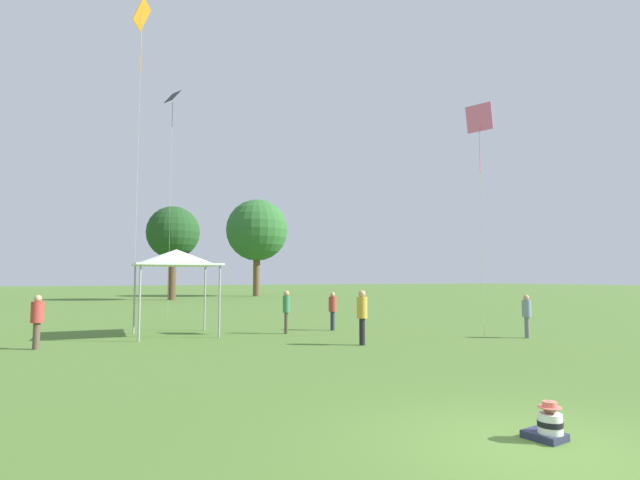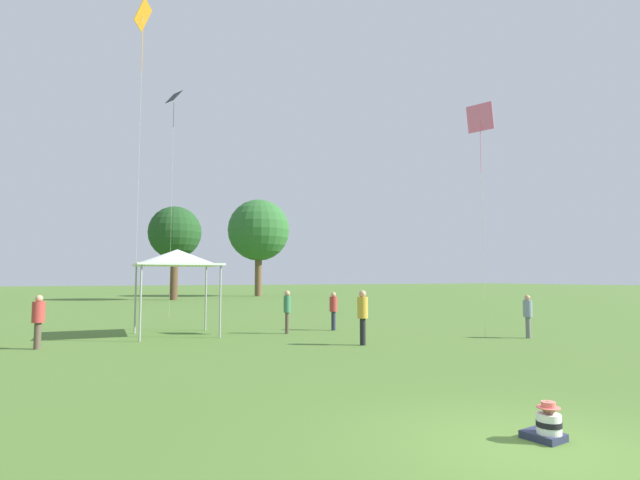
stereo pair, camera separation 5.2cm
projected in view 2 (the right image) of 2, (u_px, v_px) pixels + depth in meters
name	position (u px, v px, depth m)	size (l,w,h in m)	color
ground_plane	(533.00, 450.00, 6.37)	(300.00, 300.00, 0.00)	#4C702D
seated_toddler	(547.00, 425.00, 6.76)	(0.46, 0.55, 0.54)	#282D47
person_standing_1	(363.00, 312.00, 16.42)	(0.49, 0.49, 1.79)	black
person_standing_2	(528.00, 312.00, 18.32)	(0.33, 0.33, 1.58)	slate
person_standing_3	(333.00, 307.00, 21.08)	(0.36, 0.36, 1.60)	#282D42
person_standing_5	(287.00, 307.00, 19.82)	(0.39, 0.39, 1.70)	brown
person_standing_6	(38.00, 317.00, 15.50)	(0.53, 0.53, 1.67)	brown
canopy_tent	(177.00, 258.00, 19.30)	(3.26, 3.26, 3.31)	white
kite_0	(143.00, 25.00, 22.03)	(0.87, 1.21, 14.34)	orange
kite_1	(480.00, 123.00, 19.17)	(0.56, 1.04, 8.87)	pink
kite_3	(174.00, 106.00, 28.15)	(0.88, 1.05, 12.79)	#1E2328
distant_tree_0	(259.00, 231.00, 61.14)	(7.52, 7.52, 11.83)	brown
distant_tree_3	(175.00, 233.00, 50.60)	(5.31, 5.31, 9.47)	brown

